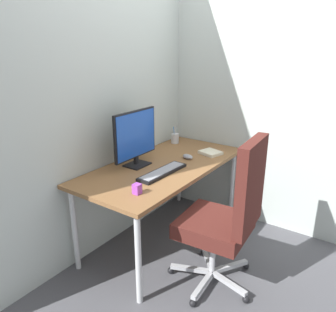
{
  "coord_description": "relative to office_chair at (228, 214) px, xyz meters",
  "views": [
    {
      "loc": [
        -2.09,
        -1.51,
        1.69
      ],
      "look_at": [
        -0.04,
        -0.07,
        0.82
      ],
      "focal_mm": 35.41,
      "sensor_mm": 36.0,
      "label": 1
    }
  ],
  "objects": [
    {
      "name": "notebook",
      "position": [
        0.69,
        0.51,
        0.15
      ],
      "size": [
        0.2,
        0.21,
        0.03
      ],
      "primitive_type": "cube",
      "rotation": [
        0.0,
        0.0,
        -0.29
      ],
      "color": "beige",
      "rests_on": "desk"
    },
    {
      "name": "ground_plane",
      "position": [
        0.23,
        0.7,
        -0.58
      ],
      "size": [
        8.0,
        8.0,
        0.0
      ],
      "primitive_type": "plane",
      "color": "#4C4C51"
    },
    {
      "name": "desk_clamp_accessory",
      "position": [
        -0.33,
        0.52,
        0.17
      ],
      "size": [
        0.05,
        0.05,
        0.07
      ],
      "primitive_type": "cube",
      "color": "purple",
      "rests_on": "desk"
    },
    {
      "name": "wall_back",
      "position": [
        0.23,
        1.1,
        0.82
      ],
      "size": [
        3.31,
        0.04,
        2.8
      ],
      "primitive_type": "cube",
      "color": "#B7C1BC",
      "rests_on": "ground_plane"
    },
    {
      "name": "monitor",
      "position": [
        0.09,
        0.87,
        0.38
      ],
      "size": [
        0.48,
        0.16,
        0.46
      ],
      "color": "black",
      "rests_on": "desk"
    },
    {
      "name": "mouse",
      "position": [
        0.46,
        0.61,
        0.16
      ],
      "size": [
        0.09,
        0.12,
        0.04
      ],
      "primitive_type": "ellipsoid",
      "rotation": [
        0.0,
        0.0,
        -0.27
      ],
      "color": "gray",
      "rests_on": "desk"
    },
    {
      "name": "pen_holder",
      "position": [
        0.79,
        0.96,
        0.19
      ],
      "size": [
        0.08,
        0.08,
        0.18
      ],
      "color": "silver",
      "rests_on": "desk"
    },
    {
      "name": "office_chair",
      "position": [
        0.0,
        0.0,
        0.0
      ],
      "size": [
        0.63,
        0.64,
        1.12
      ],
      "color": "black",
      "rests_on": "ground_plane"
    },
    {
      "name": "keyboard",
      "position": [
        0.06,
        0.59,
        0.15
      ],
      "size": [
        0.48,
        0.14,
        0.03
      ],
      "color": "black",
      "rests_on": "desk"
    },
    {
      "name": "desk",
      "position": [
        0.23,
        0.7,
        0.08
      ],
      "size": [
        1.56,
        0.75,
        0.72
      ],
      "color": "brown",
      "rests_on": "ground_plane"
    },
    {
      "name": "wall_side_right",
      "position": [
        1.04,
        0.45,
        0.82
      ],
      "size": [
        0.04,
        2.49,
        2.8
      ],
      "primitive_type": "cube",
      "color": "#B7C1BC",
      "rests_on": "ground_plane"
    }
  ]
}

